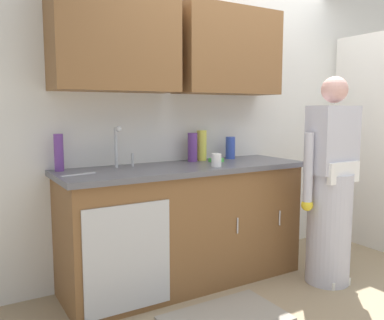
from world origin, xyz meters
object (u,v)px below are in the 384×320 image
(bottle_cleaner_spray, at_px, (230,148))
(knife_on_counter, at_px, (78,174))
(bottle_water_tall, at_px, (193,147))
(sponge, at_px, (216,160))
(sink, at_px, (129,172))
(bottle_soap, at_px, (59,153))
(bottle_dish_liquid, at_px, (202,145))
(cup_by_sink, at_px, (216,160))
(person_at_sink, at_px, (330,197))

(bottle_cleaner_spray, bearing_deg, knife_on_counter, -171.28)
(bottle_water_tall, bearing_deg, sponge, -38.91)
(sink, xyz_separation_m, bottle_cleaner_spray, (1.03, 0.17, 0.11))
(bottle_soap, distance_m, bottle_dish_liquid, 1.18)
(cup_by_sink, distance_m, sponge, 0.30)
(bottle_water_tall, bearing_deg, bottle_soap, 179.05)
(bottle_dish_liquid, distance_m, bottle_water_tall, 0.10)
(bottle_cleaner_spray, relative_size, bottle_dish_liquid, 0.75)
(sink, relative_size, bottle_cleaner_spray, 2.60)
(bottle_cleaner_spray, bearing_deg, cup_by_sink, -137.40)
(knife_on_counter, bearing_deg, bottle_soap, -85.01)
(bottle_cleaner_spray, xyz_separation_m, bottle_water_tall, (-0.39, 0.00, 0.02))
(bottle_cleaner_spray, height_order, bottle_dish_liquid, bottle_dish_liquid)
(bottle_soap, xyz_separation_m, cup_by_sink, (1.07, -0.39, -0.08))
(sponge, bearing_deg, sink, -176.25)
(bottle_cleaner_spray, distance_m, bottle_water_tall, 0.39)
(sink, bearing_deg, cup_by_sink, -17.09)
(bottle_soap, relative_size, bottle_water_tall, 1.10)
(bottle_soap, distance_m, sponge, 1.25)
(person_at_sink, bearing_deg, bottle_cleaner_spray, 118.22)
(bottle_dish_liquid, xyz_separation_m, sponge, (0.05, -0.14, -0.11))
(sponge, bearing_deg, knife_on_counter, -175.36)
(cup_by_sink, bearing_deg, knife_on_counter, 171.46)
(sink, xyz_separation_m, knife_on_counter, (-0.37, -0.04, 0.02))
(person_at_sink, height_order, bottle_soap, person_at_sink)
(sink, xyz_separation_m, cup_by_sink, (0.63, -0.19, 0.06))
(sink, height_order, sponge, sink)
(sink, distance_m, knife_on_counter, 0.38)
(bottle_soap, bearing_deg, bottle_cleaner_spray, -0.85)
(knife_on_counter, bearing_deg, bottle_cleaner_spray, 178.05)
(sink, bearing_deg, bottle_water_tall, 15.35)
(person_at_sink, height_order, knife_on_counter, person_at_sink)
(bottle_cleaner_spray, distance_m, bottle_dish_liquid, 0.29)
(bottle_dish_liquid, relative_size, bottle_water_tall, 1.08)
(bottle_water_tall, bearing_deg, bottle_cleaner_spray, -0.58)
(sink, height_order, cup_by_sink, sink)
(sink, relative_size, cup_by_sink, 4.95)
(cup_by_sink, bearing_deg, bottle_water_tall, 88.15)
(sponge, bearing_deg, bottle_soap, 173.45)
(bottle_soap, relative_size, knife_on_counter, 1.09)
(cup_by_sink, relative_size, knife_on_counter, 0.42)
(sink, relative_size, sponge, 4.55)
(bottle_dish_liquid, relative_size, knife_on_counter, 1.07)
(bottle_cleaner_spray, relative_size, bottle_soap, 0.74)
(sink, distance_m, sponge, 0.80)
(sink, xyz_separation_m, bottle_water_tall, (0.64, 0.18, 0.13))
(knife_on_counter, bearing_deg, person_at_sink, 152.47)
(bottle_dish_liquid, height_order, sponge, bottle_dish_liquid)
(bottle_dish_liquid, xyz_separation_m, bottle_water_tall, (-0.10, -0.02, -0.01))
(person_at_sink, bearing_deg, cup_by_sink, 153.74)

